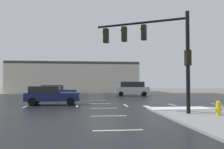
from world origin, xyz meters
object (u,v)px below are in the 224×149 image
fire_hydrant (218,108)px  suv_silver (132,88)px  sedan_navy (51,95)px  sedan_blue (57,91)px  traffic_signal_mast (155,44)px

fire_hydrant → suv_silver: 21.28m
sedan_navy → sedan_blue: same height
fire_hydrant → sedan_navy: bearing=139.7°
fire_hydrant → sedan_blue: sedan_blue is taller
fire_hydrant → traffic_signal_mast: bearing=146.9°
suv_silver → sedan_navy: (-9.58, -12.70, -0.24)m
traffic_signal_mast → sedan_blue: traffic_signal_mast is taller
traffic_signal_mast → sedan_blue: 17.87m
sedan_navy → sedan_blue: 9.08m
sedan_blue → traffic_signal_mast: bearing=-62.9°
traffic_signal_mast → suv_silver: traffic_signal_mast is taller
suv_silver → sedan_navy: bearing=59.4°
traffic_signal_mast → suv_silver: bearing=-67.8°
traffic_signal_mast → suv_silver: 19.76m
sedan_blue → sedan_navy: bearing=-85.3°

